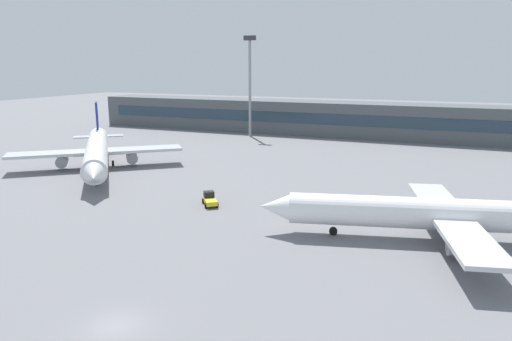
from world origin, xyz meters
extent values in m
plane|color=slate|center=(0.00, 40.00, 0.00)|extent=(400.00, 400.00, 0.00)
cube|color=#4C5156|center=(0.00, 101.12, 4.50)|extent=(157.63, 12.00, 9.00)
cube|color=#263847|center=(0.00, 95.07, 4.95)|extent=(149.74, 0.16, 2.80)
cylinder|color=white|center=(21.56, 27.76, 3.02)|extent=(32.81, 11.50, 3.48)
cone|color=white|center=(4.07, 23.31, 3.02)|extent=(4.52, 4.15, 3.31)
cube|color=silver|center=(22.45, 27.99, 2.75)|extent=(11.03, 27.71, 0.46)
cylinder|color=gray|center=(21.10, 33.32, 1.46)|extent=(3.29, 2.50, 1.83)
cylinder|color=gray|center=(23.81, 22.67, 1.46)|extent=(3.29, 2.50, 1.83)
cylinder|color=black|center=(10.38, 24.92, 0.46)|extent=(0.98, 0.58, 0.92)
cylinder|color=black|center=(22.75, 30.52, 0.46)|extent=(0.98, 0.58, 0.92)
cylinder|color=black|center=(23.93, 25.91, 0.46)|extent=(0.98, 0.58, 0.92)
cylinder|color=silver|center=(-37.93, 42.24, 3.40)|extent=(26.67, 31.07, 3.92)
cone|color=silver|center=(-24.97, 26.60, 3.40)|extent=(5.61, 5.69, 3.72)
cone|color=silver|center=(-50.75, 57.74, 3.40)|extent=(4.61, 4.76, 2.74)
cube|color=navy|center=(-48.77, 55.34, 8.19)|extent=(3.18, 3.73, 5.67)
cube|color=silver|center=(-48.97, 55.58, 3.61)|extent=(9.78, 8.79, 0.25)
cube|color=silver|center=(-38.58, 43.04, 3.09)|extent=(26.97, 23.52, 0.52)
cylinder|color=gray|center=(-43.35, 39.09, 1.64)|extent=(3.69, 3.85, 2.06)
cylinder|color=gray|center=(-33.82, 46.98, 1.64)|extent=(3.69, 3.85, 2.06)
cylinder|color=black|center=(-29.65, 32.24, 0.52)|extent=(0.97, 1.06, 1.03)
cylinder|color=black|center=(-41.31, 42.12, 0.52)|extent=(0.97, 1.06, 1.03)
cylinder|color=black|center=(-37.18, 45.54, 0.52)|extent=(0.97, 1.06, 1.03)
cube|color=yellow|center=(-7.95, 29.77, 0.65)|extent=(3.38, 3.77, 0.60)
cube|color=black|center=(-8.49, 30.49, 1.30)|extent=(1.78, 1.72, 0.90)
cylinder|color=black|center=(-8.05, 31.20, 0.35)|extent=(0.62, 0.71, 0.70)
cylinder|color=black|center=(-9.29, 30.25, 0.35)|extent=(0.62, 0.71, 0.70)
cylinder|color=black|center=(-6.60, 29.29, 0.35)|extent=(0.62, 0.71, 0.70)
cylinder|color=black|center=(-7.84, 28.35, 0.35)|extent=(0.62, 0.71, 0.70)
cylinder|color=gray|center=(-28.23, 90.79, 12.47)|extent=(0.70, 0.70, 24.93)
cube|color=#333338|center=(-28.23, 90.79, 25.53)|extent=(3.20, 0.80, 1.20)
camera|label=1|loc=(21.74, -25.23, 18.93)|focal=33.17mm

